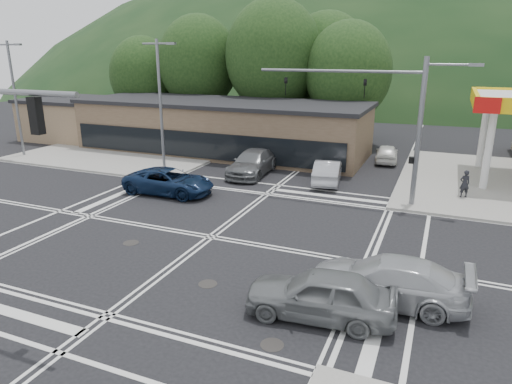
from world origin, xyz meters
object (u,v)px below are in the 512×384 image
at_px(car_blue_west, 169,181).
at_px(car_queue_b, 387,153).
at_px(pedestrian, 465,184).
at_px(car_northbound, 253,163).
at_px(car_grey_center, 320,294).
at_px(car_silver_east, 387,280).
at_px(car_queue_a, 328,171).

xyz_separation_m(car_blue_west, car_queue_b, (11.00, 13.42, -0.07)).
bearing_deg(pedestrian, car_northbound, -26.89).
relative_size(car_blue_west, car_queue_b, 1.36).
relative_size(car_grey_center, car_silver_east, 0.89).
xyz_separation_m(car_queue_a, car_queue_b, (2.79, 7.42, -0.07)).
distance_m(car_queue_a, car_queue_b, 7.93).
height_order(car_queue_a, car_northbound, car_northbound).
bearing_deg(car_blue_west, pedestrian, -72.63).
height_order(car_silver_east, car_queue_a, car_silver_east).
distance_m(car_queue_b, pedestrian, 9.48).
relative_size(car_queue_a, car_queue_b, 1.14).
distance_m(car_grey_center, car_queue_b, 22.94).
distance_m(car_silver_east, pedestrian, 13.50).
bearing_deg(car_blue_west, car_grey_center, -130.18).
relative_size(car_blue_west, car_northbound, 0.96).
bearing_deg(car_grey_center, car_blue_west, -134.36).
height_order(car_grey_center, car_queue_a, car_grey_center).
relative_size(car_grey_center, car_northbound, 0.84).
distance_m(car_blue_west, pedestrian, 17.28).
bearing_deg(car_silver_east, pedestrian, 168.88).
xyz_separation_m(car_grey_center, car_silver_east, (1.84, 1.86, -0.03)).
xyz_separation_m(car_queue_b, car_northbound, (-8.12, -7.37, 0.14)).
height_order(car_queue_b, pedestrian, pedestrian).
distance_m(car_grey_center, car_northbound, 17.97).
xyz_separation_m(car_blue_west, car_queue_a, (8.21, 6.00, -0.00)).
height_order(car_grey_center, car_queue_b, car_grey_center).
bearing_deg(car_silver_east, car_northbound, -141.54).
xyz_separation_m(car_grey_center, car_queue_b, (-0.88, 22.92, -0.13)).
bearing_deg(car_northbound, car_grey_center, -62.68).
relative_size(car_northbound, pedestrian, 3.56).
relative_size(car_silver_east, car_northbound, 0.95).
bearing_deg(pedestrian, car_queue_a, -27.79).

